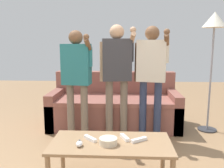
% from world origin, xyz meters
% --- Properties ---
extents(couch, '(2.02, 0.87, 0.84)m').
position_xyz_m(couch, '(-0.02, 1.51, 0.29)').
color(couch, brown).
rests_on(couch, ground).
extents(coffee_table, '(1.09, 0.53, 0.44)m').
position_xyz_m(coffee_table, '(0.02, -0.22, 0.39)').
color(coffee_table, '#997551').
rests_on(coffee_table, ground).
extents(snack_bowl, '(0.16, 0.16, 0.06)m').
position_xyz_m(snack_bowl, '(-0.00, -0.27, 0.47)').
color(snack_bowl, beige).
rests_on(snack_bowl, coffee_table).
extents(game_remote_nunchuk, '(0.06, 0.09, 0.05)m').
position_xyz_m(game_remote_nunchuk, '(-0.25, -0.33, 0.47)').
color(game_remote_nunchuk, white).
rests_on(game_remote_nunchuk, coffee_table).
extents(floor_lamp, '(0.35, 0.35, 1.77)m').
position_xyz_m(floor_lamp, '(1.42, 1.33, 1.53)').
color(floor_lamp, '#2D2D33').
rests_on(floor_lamp, ground).
extents(player_left, '(0.44, 0.34, 1.49)m').
position_xyz_m(player_left, '(-0.50, 0.87, 0.94)').
color(player_left, '#756656').
rests_on(player_left, ground).
extents(player_center, '(0.48, 0.30, 1.57)m').
position_xyz_m(player_center, '(0.04, 0.98, 0.99)').
color(player_center, '#756656').
rests_on(player_center, ground).
extents(player_right, '(0.45, 0.38, 1.55)m').
position_xyz_m(player_right, '(0.50, 0.99, 0.98)').
color(player_right, '#2D3856').
rests_on(player_right, ground).
extents(game_remote_wand_near, '(0.15, 0.12, 0.03)m').
position_xyz_m(game_remote_wand_near, '(0.27, -0.20, 0.46)').
color(game_remote_wand_near, white).
rests_on(game_remote_wand_near, coffee_table).
extents(game_remote_wand_far, '(0.09, 0.15, 0.03)m').
position_xyz_m(game_remote_wand_far, '(0.14, -0.15, 0.46)').
color(game_remote_wand_far, white).
rests_on(game_remote_wand_far, coffee_table).
extents(game_remote_wand_spare, '(0.14, 0.14, 0.03)m').
position_xyz_m(game_remote_wand_spare, '(-0.17, -0.19, 0.46)').
color(game_remote_wand_spare, white).
rests_on(game_remote_wand_spare, coffee_table).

